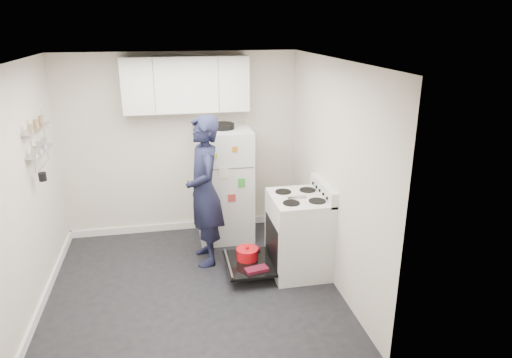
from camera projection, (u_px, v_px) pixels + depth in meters
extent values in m
cube|color=black|center=(193.00, 287.00, 5.19)|extent=(3.20, 3.20, 0.01)
cube|color=white|center=(181.00, 61.00, 4.37)|extent=(3.20, 3.20, 0.01)
cube|color=beige|center=(181.00, 145.00, 6.26)|extent=(3.20, 0.01, 2.50)
cube|color=beige|center=(200.00, 257.00, 3.30)|extent=(3.20, 0.01, 2.50)
cube|color=beige|center=(24.00, 194.00, 4.48)|extent=(0.01, 3.20, 2.50)
cube|color=beige|center=(332.00, 174.00, 5.07)|extent=(0.01, 3.20, 2.50)
cube|color=white|center=(44.00, 299.00, 4.88)|extent=(0.03, 3.20, 0.10)
cube|color=white|center=(186.00, 225.00, 6.64)|extent=(3.20, 0.03, 0.10)
cube|color=silver|center=(298.00, 235.00, 5.41)|extent=(0.65, 0.76, 0.92)
cube|color=black|center=(293.00, 240.00, 5.42)|extent=(0.53, 0.60, 0.52)
cube|color=orange|center=(314.00, 238.00, 5.47)|extent=(0.02, 0.56, 0.46)
cylinder|color=black|center=(296.00, 253.00, 5.49)|extent=(0.34, 0.34, 0.02)
cube|color=silver|center=(323.00, 190.00, 5.28)|extent=(0.08, 0.76, 0.18)
cube|color=silver|center=(300.00, 198.00, 5.26)|extent=(0.65, 0.76, 0.03)
cube|color=#B2B2B7|center=(297.00, 197.00, 5.19)|extent=(0.22, 0.03, 0.01)
cube|color=black|center=(249.00, 263.00, 5.40)|extent=(0.55, 0.70, 0.03)
cylinder|color=#B2B2B7|center=(228.00, 263.00, 5.35)|extent=(0.02, 0.66, 0.02)
cylinder|color=red|center=(247.00, 255.00, 5.45)|extent=(0.26, 0.26, 0.12)
cylinder|color=red|center=(247.00, 249.00, 5.43)|extent=(0.26, 0.26, 0.02)
sphere|color=red|center=(247.00, 247.00, 5.42)|extent=(0.04, 0.04, 0.04)
cube|color=maroon|center=(257.00, 269.00, 5.21)|extent=(0.28, 0.18, 0.04)
cube|color=maroon|center=(249.00, 250.00, 5.65)|extent=(0.29, 0.21, 0.04)
cube|color=silver|center=(224.00, 184.00, 6.19)|extent=(0.72, 0.70, 1.54)
cube|color=#4C4C4C|center=(227.00, 169.00, 5.76)|extent=(0.68, 0.01, 0.01)
cube|color=#B2B2B7|center=(205.00, 161.00, 5.65)|extent=(0.03, 0.03, 0.20)
cube|color=#B2B2B7|center=(206.00, 193.00, 5.79)|extent=(0.03, 0.03, 0.55)
cylinder|color=black|center=(223.00, 126.00, 5.93)|extent=(0.30, 0.30, 0.07)
cube|color=gold|center=(215.00, 156.00, 5.67)|extent=(0.06, 0.01, 0.06)
cube|color=#B83734|center=(232.00, 198.00, 5.89)|extent=(0.10, 0.01, 0.10)
cube|color=#C96E17|center=(235.00, 149.00, 5.69)|extent=(0.07, 0.01, 0.07)
cube|color=green|center=(242.00, 183.00, 5.85)|extent=(0.09, 0.01, 0.12)
cube|color=silver|center=(224.00, 173.00, 5.76)|extent=(0.12, 0.01, 0.16)
cube|color=silver|center=(186.00, 84.00, 5.84)|extent=(1.60, 0.33, 0.70)
cube|color=#B2B2B7|center=(37.00, 128.00, 4.78)|extent=(0.14, 0.60, 0.02)
cube|color=#B2B2B7|center=(40.00, 151.00, 4.86)|extent=(0.14, 0.60, 0.02)
cylinder|color=black|center=(43.00, 177.00, 4.78)|extent=(0.08, 0.08, 0.09)
imported|color=#161932|center=(204.00, 191.00, 5.48)|extent=(0.50, 0.71, 1.85)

